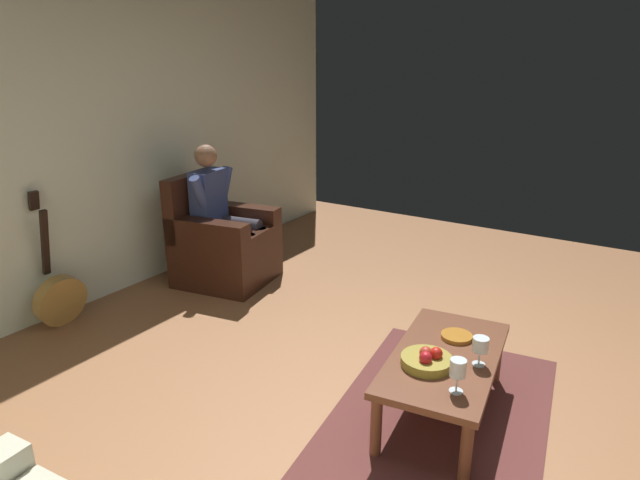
{
  "coord_description": "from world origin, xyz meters",
  "views": [
    {
      "loc": [
        2.82,
        0.9,
        1.95
      ],
      "look_at": [
        -0.23,
        -1.06,
        0.75
      ],
      "focal_mm": 30.73,
      "sensor_mm": 36.0,
      "label": 1
    }
  ],
  "objects_px": {
    "armchair": "(222,245)",
    "fruit_bowl": "(427,360)",
    "person_seated": "(223,211)",
    "wine_glass_far": "(458,370)",
    "decorative_dish": "(457,336)",
    "guitar": "(59,296)",
    "coffee_table": "(445,363)",
    "wine_glass_near": "(480,346)"
  },
  "relations": [
    {
      "from": "wine_glass_far",
      "to": "decorative_dish",
      "type": "height_order",
      "value": "wine_glass_far"
    },
    {
      "from": "wine_glass_near",
      "to": "fruit_bowl",
      "type": "height_order",
      "value": "wine_glass_near"
    },
    {
      "from": "decorative_dish",
      "to": "coffee_table",
      "type": "bearing_deg",
      "value": 3.47
    },
    {
      "from": "armchair",
      "to": "fruit_bowl",
      "type": "bearing_deg",
      "value": 57.52
    },
    {
      "from": "wine_glass_far",
      "to": "fruit_bowl",
      "type": "distance_m",
      "value": 0.28
    },
    {
      "from": "wine_glass_far",
      "to": "fruit_bowl",
      "type": "relative_size",
      "value": 0.64
    },
    {
      "from": "coffee_table",
      "to": "wine_glass_near",
      "type": "height_order",
      "value": "wine_glass_near"
    },
    {
      "from": "guitar",
      "to": "fruit_bowl",
      "type": "bearing_deg",
      "value": 96.9
    },
    {
      "from": "coffee_table",
      "to": "wine_glass_far",
      "type": "height_order",
      "value": "wine_glass_far"
    },
    {
      "from": "guitar",
      "to": "wine_glass_far",
      "type": "relative_size",
      "value": 5.83
    },
    {
      "from": "coffee_table",
      "to": "decorative_dish",
      "type": "relative_size",
      "value": 6.17
    },
    {
      "from": "armchair",
      "to": "person_seated",
      "type": "distance_m",
      "value": 0.32
    },
    {
      "from": "coffee_table",
      "to": "wine_glass_far",
      "type": "xyz_separation_m",
      "value": [
        0.31,
        0.17,
        0.18
      ]
    },
    {
      "from": "armchair",
      "to": "fruit_bowl",
      "type": "distance_m",
      "value": 2.59
    },
    {
      "from": "coffee_table",
      "to": "decorative_dish",
      "type": "height_order",
      "value": "decorative_dish"
    },
    {
      "from": "armchair",
      "to": "wine_glass_near",
      "type": "height_order",
      "value": "armchair"
    },
    {
      "from": "armchair",
      "to": "wine_glass_far",
      "type": "height_order",
      "value": "armchair"
    },
    {
      "from": "armchair",
      "to": "decorative_dish",
      "type": "height_order",
      "value": "armchair"
    },
    {
      "from": "wine_glass_near",
      "to": "fruit_bowl",
      "type": "relative_size",
      "value": 0.58
    },
    {
      "from": "wine_glass_near",
      "to": "person_seated",
      "type": "bearing_deg",
      "value": -108.05
    },
    {
      "from": "wine_glass_far",
      "to": "decorative_dish",
      "type": "bearing_deg",
      "value": -160.93
    },
    {
      "from": "armchair",
      "to": "decorative_dish",
      "type": "xyz_separation_m",
      "value": [
        0.62,
        2.42,
        0.05
      ]
    },
    {
      "from": "guitar",
      "to": "decorative_dish",
      "type": "height_order",
      "value": "guitar"
    },
    {
      "from": "armchair",
      "to": "wine_glass_far",
      "type": "bearing_deg",
      "value": 56.38
    },
    {
      "from": "guitar",
      "to": "wine_glass_far",
      "type": "xyz_separation_m",
      "value": [
        -0.19,
        3.05,
        0.27
      ]
    },
    {
      "from": "coffee_table",
      "to": "person_seated",
      "type": "bearing_deg",
      "value": -109.3
    },
    {
      "from": "person_seated",
      "to": "guitar",
      "type": "distance_m",
      "value": 1.49
    },
    {
      "from": "wine_glass_near",
      "to": "wine_glass_far",
      "type": "relative_size",
      "value": 0.9
    },
    {
      "from": "coffee_table",
      "to": "armchair",
      "type": "bearing_deg",
      "value": -109.06
    },
    {
      "from": "armchair",
      "to": "wine_glass_far",
      "type": "relative_size",
      "value": 5.47
    },
    {
      "from": "coffee_table",
      "to": "guitar",
      "type": "distance_m",
      "value": 2.92
    },
    {
      "from": "coffee_table",
      "to": "fruit_bowl",
      "type": "bearing_deg",
      "value": -15.43
    },
    {
      "from": "person_seated",
      "to": "coffee_table",
      "type": "bearing_deg",
      "value": 60.98
    },
    {
      "from": "person_seated",
      "to": "wine_glass_far",
      "type": "xyz_separation_m",
      "value": [
        1.16,
        2.58,
        -0.16
      ]
    },
    {
      "from": "wine_glass_far",
      "to": "armchair",
      "type": "bearing_deg",
      "value": -113.9
    },
    {
      "from": "person_seated",
      "to": "wine_glass_far",
      "type": "distance_m",
      "value": 2.83
    },
    {
      "from": "wine_glass_near",
      "to": "decorative_dish",
      "type": "bearing_deg",
      "value": -137.86
    },
    {
      "from": "coffee_table",
      "to": "wine_glass_near",
      "type": "bearing_deg",
      "value": 89.22
    },
    {
      "from": "person_seated",
      "to": "decorative_dish",
      "type": "distance_m",
      "value": 2.49
    },
    {
      "from": "person_seated",
      "to": "guitar",
      "type": "height_order",
      "value": "person_seated"
    },
    {
      "from": "guitar",
      "to": "wine_glass_far",
      "type": "bearing_deg",
      "value": 93.59
    },
    {
      "from": "person_seated",
      "to": "wine_glass_far",
      "type": "bearing_deg",
      "value": 56.13
    }
  ]
}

